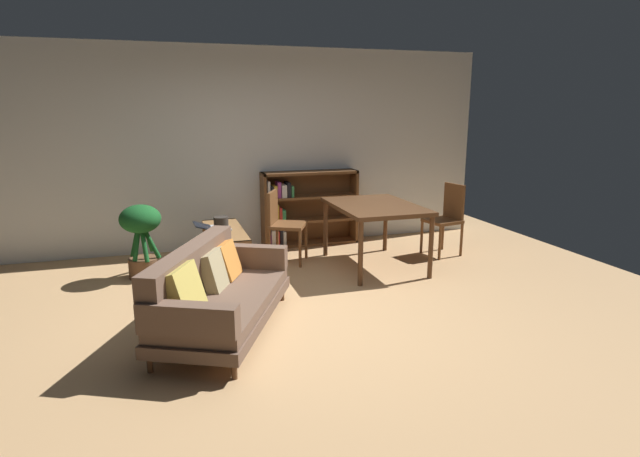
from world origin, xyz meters
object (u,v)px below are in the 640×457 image
(open_laptop, at_px, (214,227))
(desk_speaker, at_px, (221,226))
(dining_chair_near, at_px, (282,222))
(dining_chair_far, at_px, (447,216))
(fabric_couch, at_px, (215,291))
(potted_floor_plant, at_px, (141,233))
(dining_table, at_px, (375,210))
(media_console, at_px, (226,251))
(bookshelf, at_px, (303,208))

(open_laptop, bearing_deg, desk_speaker, -80.24)
(dining_chair_near, xyz_separation_m, dining_chair_far, (2.15, -0.29, -0.00))
(dining_chair_far, bearing_deg, fabric_couch, -154.12)
(fabric_couch, relative_size, desk_speaker, 9.38)
(open_laptop, distance_m, potted_floor_plant, 0.82)
(open_laptop, xyz_separation_m, dining_chair_far, (3.00, -0.19, -0.01))
(dining_table, bearing_deg, media_console, 169.10)
(desk_speaker, height_order, dining_chair_far, dining_chair_far)
(dining_table, height_order, dining_chair_near, dining_chair_near)
(media_console, xyz_separation_m, dining_chair_far, (2.89, -0.11, 0.27))
(potted_floor_plant, xyz_separation_m, dining_chair_near, (1.66, 0.12, -0.00))
(media_console, bearing_deg, potted_floor_plant, 176.85)
(fabric_couch, relative_size, dining_chair_near, 2.10)
(desk_speaker, bearing_deg, open_laptop, 99.76)
(open_laptop, distance_m, bookshelf, 1.59)
(fabric_couch, height_order, media_console, fabric_couch)
(dining_table, bearing_deg, desk_speaker, 176.40)
(dining_table, xyz_separation_m, dining_chair_near, (-1.03, 0.51, -0.18))
(desk_speaker, bearing_deg, dining_table, -3.60)
(fabric_couch, xyz_separation_m, dining_chair_far, (3.18, 1.54, 0.16))
(dining_table, distance_m, dining_chair_near, 1.16)
(bookshelf, bearing_deg, media_console, -142.11)
(dining_chair_near, xyz_separation_m, bookshelf, (0.48, 0.77, -0.00))
(desk_speaker, xyz_separation_m, dining_table, (1.82, -0.11, 0.09))
(fabric_couch, xyz_separation_m, open_laptop, (0.18, 1.73, 0.17))
(dining_table, bearing_deg, open_laptop, 167.60)
(dining_chair_far, bearing_deg, desk_speaker, -177.85)
(bookshelf, bearing_deg, dining_table, -66.99)
(potted_floor_plant, distance_m, dining_table, 2.72)
(fabric_couch, bearing_deg, open_laptop, 83.95)
(dining_chair_near, distance_m, dining_chair_far, 2.17)
(fabric_couch, height_order, bookshelf, bookshelf)
(dining_chair_far, bearing_deg, media_console, 177.74)
(desk_speaker, bearing_deg, dining_chair_far, 2.15)
(dining_chair_far, xyz_separation_m, bookshelf, (-1.67, 1.06, -0.00))
(open_laptop, xyz_separation_m, dining_chair_near, (0.85, 0.10, -0.01))
(fabric_couch, bearing_deg, dining_chair_far, 25.88)
(media_console, height_order, desk_speaker, desk_speaker)
(dining_table, xyz_separation_m, dining_chair_far, (1.12, 0.23, -0.18))
(potted_floor_plant, relative_size, dining_table, 0.63)
(fabric_couch, height_order, desk_speaker, fabric_couch)
(open_laptop, bearing_deg, dining_chair_near, 6.75)
(fabric_couch, xyz_separation_m, desk_speaker, (0.23, 1.43, 0.25))
(fabric_couch, xyz_separation_m, bookshelf, (1.51, 2.60, 0.16))
(dining_chair_far, bearing_deg, open_laptop, 176.43)
(fabric_couch, bearing_deg, dining_table, 32.65)
(media_console, distance_m, potted_floor_plant, 0.97)
(media_console, relative_size, dining_chair_near, 1.35)
(open_laptop, height_order, potted_floor_plant, potted_floor_plant)
(potted_floor_plant, xyz_separation_m, bookshelf, (2.14, 0.89, -0.01))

